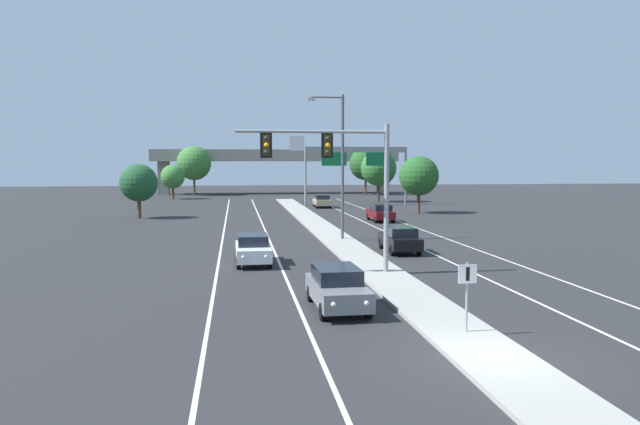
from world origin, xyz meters
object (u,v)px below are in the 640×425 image
median_sign_post (467,287)px  tree_far_left_a (173,177)px  street_lamp_median (339,158)px  car_oncoming_grey (337,288)px  car_receding_tan (322,201)px  tree_far_right_b (419,176)px  tree_far_left_c (194,163)px  car_receding_darkred (381,213)px  overhead_signal_mast (339,166)px  tree_far_left_b (139,183)px  car_oncoming_white (253,249)px  tree_far_right_c (379,168)px  tree_far_right_a (366,164)px  car_receding_black (400,239)px  highway_sign_gantry (356,157)px

median_sign_post → tree_far_left_a: tree_far_left_a is taller
street_lamp_median → car_oncoming_grey: 20.64m
car_receding_tan → car_oncoming_grey: bearing=-97.4°
street_lamp_median → car_oncoming_grey: street_lamp_median is taller
median_sign_post → tree_far_right_b: (12.36, 45.61, 2.44)m
car_receding_tan → tree_far_left_c: 34.79m
car_receding_darkred → street_lamp_median: bearing=-114.8°
car_receding_tan → tree_far_left_a: (-19.66, 19.90, 2.53)m
overhead_signal_mast → tree_far_right_b: (14.65, 34.82, -1.31)m
car_oncoming_grey → tree_far_left_b: (-13.14, 39.42, 2.66)m
median_sign_post → car_oncoming_grey: 5.42m
overhead_signal_mast → tree_far_left_b: (-14.32, 32.72, -1.86)m
street_lamp_median → tree_far_left_c: size_ratio=1.22×
median_sign_post → tree_far_left_a: 76.93m
overhead_signal_mast → tree_far_left_a: 65.90m
car_oncoming_grey → street_lamp_median: bearing=80.2°
overhead_signal_mast → median_sign_post: bearing=-78.0°
median_sign_post → car_oncoming_white: bearing=113.0°
tree_far_right_c → tree_far_right_a: tree_far_right_a is taller
overhead_signal_mast → car_receding_tan: 44.99m
car_receding_darkred → tree_far_left_c: (-20.12, 48.03, 4.53)m
median_sign_post → tree_far_left_a: bearing=102.4°
tree_far_right_b → tree_far_right_a: size_ratio=0.77×
car_receding_black → car_receding_darkred: same height
tree_far_left_c → car_receding_darkred: bearing=-67.3°
tree_far_left_a → car_receding_darkred: bearing=-59.3°
street_lamp_median → car_receding_darkred: bearing=65.2°
overhead_signal_mast → tree_far_right_c: (14.67, 53.74, -0.67)m
car_receding_darkred → tree_far_left_a: bearing=120.7°
overhead_signal_mast → tree_far_right_c: overhead_signal_mast is taller
tree_far_right_c → tree_far_left_b: bearing=-144.0°
median_sign_post → car_oncoming_grey: size_ratio=0.49×
overhead_signal_mast → car_oncoming_grey: (-1.17, -6.70, -4.52)m
car_receding_darkred → tree_far_left_b: bearing=164.3°
car_oncoming_grey → car_receding_black: (6.18, 13.84, 0.00)m
median_sign_post → tree_far_right_b: bearing=74.8°
car_oncoming_white → tree_far_left_c: size_ratio=0.55×
car_receding_black → tree_far_right_c: bearing=78.3°
car_receding_black → tree_far_left_c: tree_far_left_c is taller
car_receding_darkred → tree_far_left_b: size_ratio=0.84×
street_lamp_median → car_receding_tan: 31.94m
overhead_signal_mast → highway_sign_gantry: (10.31, 47.69, 0.83)m
car_receding_tan → tree_far_right_c: tree_far_right_c is taller
tree_far_left_b → tree_far_right_a: tree_far_right_a is taller
car_oncoming_white → tree_far_left_c: tree_far_left_c is taller
car_oncoming_grey → car_receding_tan: same height
tree_far_left_a → car_oncoming_grey: bearing=-79.6°
car_receding_black → tree_far_left_a: bearing=108.6°
overhead_signal_mast → tree_far_left_c: size_ratio=0.90×
car_receding_darkred → highway_sign_gantry: (1.91, 21.38, 5.34)m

